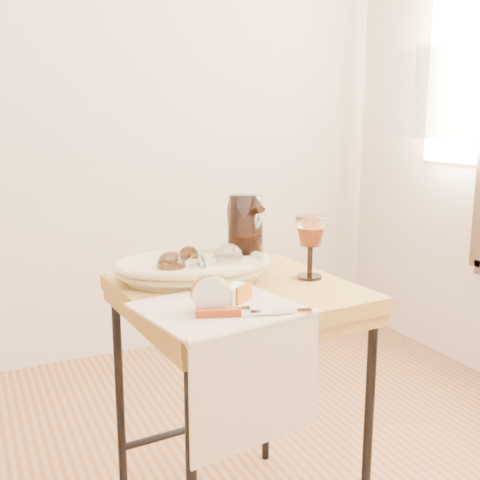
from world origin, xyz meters
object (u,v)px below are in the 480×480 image
tea_towel (218,308)px  goblet_lying_a (179,261)px  wine_goblet (310,247)px  pitcher (245,231)px  side_table (237,411)px  bread_basket (193,270)px  table_knife (249,311)px  goblet_lying_b (216,260)px  apple_half (210,293)px

tea_towel → goblet_lying_a: goblet_lying_a is taller
wine_goblet → pitcher: bearing=118.9°
tea_towel → side_table: bearing=43.6°
goblet_lying_a → bread_basket: bearing=109.0°
side_table → tea_towel: bearing=-127.2°
side_table → table_knife: 0.43m
side_table → goblet_lying_b: bearing=108.3°
side_table → goblet_lying_b: goblet_lying_b is taller
wine_goblet → table_knife: (-0.28, -0.21, -0.07)m
bread_basket → table_knife: (-0.00, -0.33, -0.01)m
pitcher → goblet_lying_a: bearing=-159.7°
goblet_lying_b → pitcher: (0.12, 0.08, 0.05)m
side_table → wine_goblet: (0.20, -0.02, 0.43)m
bread_basket → table_knife: 0.33m
side_table → goblet_lying_a: bearing=134.8°
goblet_lying_a → table_knife: (0.03, -0.34, -0.03)m
goblet_lying_a → wine_goblet: size_ratio=0.71×
wine_goblet → apple_half: wine_goblet is taller
tea_towel → wine_goblet: bearing=13.0°
goblet_lying_b → tea_towel: bearing=-129.6°
goblet_lying_a → side_table: bearing=90.4°
goblet_lying_a → apple_half: bearing=39.6°
goblet_lying_a → apple_half: 0.28m
tea_towel → pitcher: 0.39m
pitcher → table_knife: bearing=-106.4°
pitcher → apple_half: pitcher is taller
bread_basket → apple_half: bearing=-93.3°
goblet_lying_a → goblet_lying_b: goblet_lying_b is taller
goblet_lying_b → pitcher: bearing=15.8°
side_table → pitcher: bearing=57.4°
apple_half → table_knife: 0.09m
goblet_lying_a → table_knife: 0.35m
side_table → pitcher: 0.48m
side_table → tea_towel: 0.40m
pitcher → apple_half: size_ratio=2.83×
pitcher → table_knife: pitcher is taller
tea_towel → goblet_lying_b: size_ratio=2.58×
goblet_lying_b → bread_basket: bearing=140.6°
pitcher → table_knife: (-0.18, -0.39, -0.09)m
tea_towel → apple_half: 0.05m
goblet_lying_b → apple_half: 0.27m
goblet_lying_a → goblet_lying_b: bearing=112.0°
wine_goblet → side_table: bearing=173.2°
side_table → bread_basket: bread_basket is taller
bread_basket → table_knife: bread_basket is taller
tea_towel → goblet_lying_b: bearing=58.8°
bread_basket → pitcher: (0.18, 0.06, 0.08)m
bread_basket → apple_half: (-0.06, -0.26, 0.02)m
pitcher → table_knife: size_ratio=1.01×
bread_basket → goblet_lying_b: 0.06m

